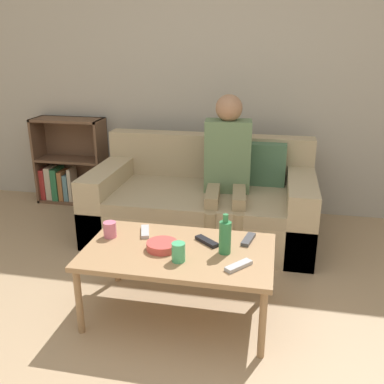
% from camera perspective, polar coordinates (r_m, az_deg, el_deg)
% --- Properties ---
extents(wall_back, '(12.00, 0.06, 2.60)m').
position_cam_1_polar(wall_back, '(4.08, 4.72, 15.46)').
color(wall_back, '#B7B2A8').
rests_on(wall_back, ground_plane).
extents(couch, '(1.83, 0.97, 0.80)m').
position_cam_1_polar(couch, '(3.64, 1.48, -1.65)').
color(couch, tan).
rests_on(couch, ground_plane).
extents(bookshelf, '(0.70, 0.28, 0.86)m').
position_cam_1_polar(bookshelf, '(4.58, -16.10, 3.24)').
color(bookshelf, brown).
rests_on(bookshelf, ground_plane).
extents(coffee_table, '(1.10, 0.66, 0.44)m').
position_cam_1_polar(coffee_table, '(2.54, -1.80, -8.44)').
color(coffee_table, '#A87F56').
rests_on(coffee_table, ground_plane).
extents(person_adult, '(0.39, 0.68, 1.20)m').
position_cam_1_polar(person_adult, '(3.41, 4.72, 4.07)').
color(person_adult, '#9E8966').
rests_on(person_adult, ground_plane).
extents(cup_near, '(0.08, 0.08, 0.11)m').
position_cam_1_polar(cup_near, '(2.37, -1.73, -8.03)').
color(cup_near, '#4CB77A').
rests_on(cup_near, coffee_table).
extents(cup_far, '(0.08, 0.08, 0.10)m').
position_cam_1_polar(cup_far, '(2.70, -10.89, -4.94)').
color(cup_far, pink).
rests_on(cup_far, coffee_table).
extents(tv_remote_0, '(0.16, 0.15, 0.02)m').
position_cam_1_polar(tv_remote_0, '(2.59, 1.98, -6.58)').
color(tv_remote_0, black).
rests_on(tv_remote_0, coffee_table).
extents(tv_remote_1, '(0.10, 0.18, 0.02)m').
position_cam_1_polar(tv_remote_1, '(2.73, -6.27, -5.27)').
color(tv_remote_1, '#B7B7BC').
rests_on(tv_remote_1, coffee_table).
extents(tv_remote_2, '(0.15, 0.16, 0.02)m').
position_cam_1_polar(tv_remote_2, '(2.34, 6.24, -9.74)').
color(tv_remote_2, '#B7B7BC').
rests_on(tv_remote_2, coffee_table).
extents(tv_remote_3, '(0.08, 0.18, 0.02)m').
position_cam_1_polar(tv_remote_3, '(2.63, 7.51, -6.29)').
color(tv_remote_3, '#47474C').
rests_on(tv_remote_3, coffee_table).
extents(snack_bowl, '(0.18, 0.18, 0.05)m').
position_cam_1_polar(snack_bowl, '(2.52, -3.99, -7.16)').
color(snack_bowl, '#DB4C47').
rests_on(snack_bowl, coffee_table).
extents(bottle, '(0.07, 0.07, 0.24)m').
position_cam_1_polar(bottle, '(2.44, 4.43, -5.97)').
color(bottle, '#33844C').
rests_on(bottle, coffee_table).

